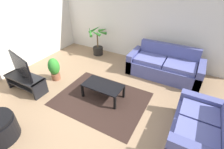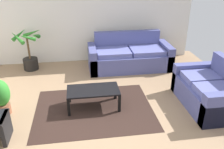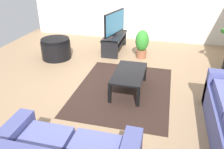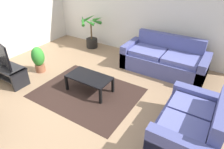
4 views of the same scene
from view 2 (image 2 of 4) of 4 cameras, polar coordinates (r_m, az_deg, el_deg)
name	(u,v)px [view 2 (image 2 of 4)]	position (r m, az deg, el deg)	size (l,w,h in m)	color
ground_plane	(92,123)	(4.25, -4.75, -11.49)	(6.60, 6.60, 0.00)	#937556
wall_back	(82,12)	(6.52, -7.14, 14.59)	(6.00, 0.06, 2.70)	silver
couch_main	(129,57)	(6.25, 4.17, 4.24)	(2.11, 0.90, 0.90)	#4C518C
couch_loveseat	(210,92)	(4.94, 22.33, -3.78)	(0.90, 1.44, 0.90)	#4C518C
coffee_table	(93,92)	(4.51, -4.53, -4.12)	(0.97, 0.53, 0.38)	black
area_rug	(94,109)	(4.60, -4.30, -8.25)	(2.20, 1.70, 0.01)	black
potted_palm	(29,54)	(6.44, -19.18, 4.73)	(0.74, 0.76, 1.04)	black
potted_plant_small	(1,96)	(4.72, -24.99, -4.68)	(0.32, 0.32, 0.69)	brown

